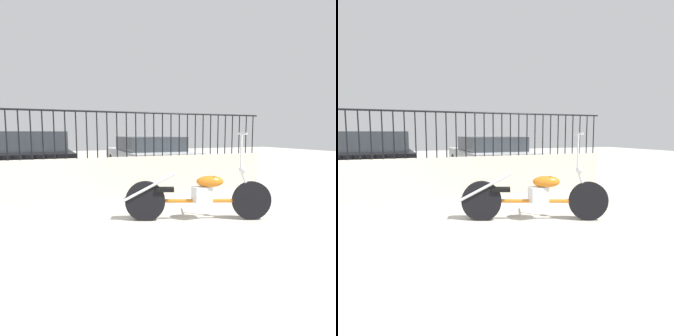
% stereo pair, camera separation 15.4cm
% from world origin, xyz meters
% --- Properties ---
extents(ground_plane, '(40.00, 40.00, 0.00)m').
position_xyz_m(ground_plane, '(0.00, 0.00, 0.00)').
color(ground_plane, '#B7B2A5').
extents(low_wall, '(10.13, 0.18, 0.84)m').
position_xyz_m(low_wall, '(0.00, 2.79, 0.42)').
color(low_wall, beige).
rests_on(low_wall, ground_plane).
extents(fence_railing, '(10.13, 0.04, 0.93)m').
position_xyz_m(fence_railing, '(-0.00, 2.79, 1.45)').
color(fence_railing, black).
rests_on(fence_railing, low_wall).
extents(motorcycle_orange, '(2.18, 1.00, 1.35)m').
position_xyz_m(motorcycle_orange, '(2.26, 0.79, 0.38)').
color(motorcycle_orange, black).
rests_on(motorcycle_orange, ground_plane).
extents(car_black, '(1.75, 4.49, 1.37)m').
position_xyz_m(car_black, '(-0.04, 5.39, 0.70)').
color(car_black, black).
rests_on(car_black, ground_plane).
extents(car_silver, '(1.86, 4.24, 1.23)m').
position_xyz_m(car_silver, '(3.12, 5.33, 0.64)').
color(car_silver, black).
rests_on(car_silver, ground_plane).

